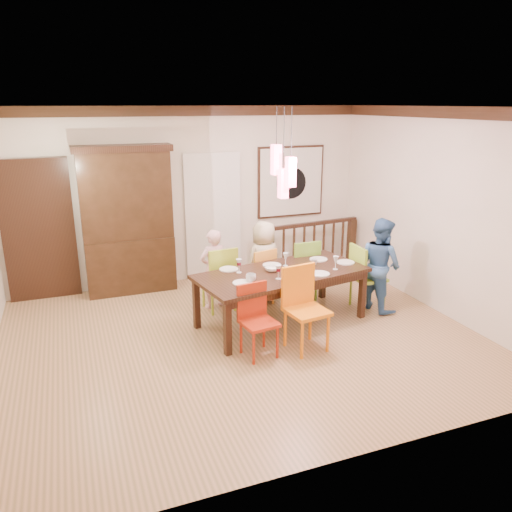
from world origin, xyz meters
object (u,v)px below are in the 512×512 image
object	(u,v)px
person_far_left	(213,269)
chair_far_left	(219,273)
dining_table	(282,277)
chair_end_right	(369,272)
person_far_mid	(264,262)
person_end_right	(380,264)
china_hutch	(128,220)
balustrade	(309,248)

from	to	relation	value
person_far_left	chair_far_left	bearing A→B (deg)	97.75
dining_table	person_far_left	world-z (taller)	person_far_left
dining_table	chair_end_right	size ratio (longest dim) A/B	2.54
chair_far_left	person_far_mid	bearing A→B (deg)	176.93
dining_table	person_end_right	world-z (taller)	person_end_right
dining_table	person_far_mid	bearing A→B (deg)	75.29
china_hutch	chair_far_left	bearing A→B (deg)	-48.59
balustrade	china_hutch	bearing A→B (deg)	167.79
chair_end_right	china_hutch	bearing A→B (deg)	59.04
dining_table	balustrade	xyz separation A→B (m)	(1.26, 1.67, -0.18)
person_far_left	person_end_right	bearing A→B (deg)	143.61
china_hutch	balustrade	distance (m)	3.13
dining_table	person_far_left	size ratio (longest dim) A/B	2.07
chair_end_right	china_hutch	size ratio (longest dim) A/B	0.42
dining_table	china_hutch	world-z (taller)	china_hutch
chair_far_left	person_far_left	distance (m)	0.13
china_hutch	person_end_right	bearing A→B (deg)	-32.04
chair_far_left	person_far_left	bearing A→B (deg)	-74.47
chair_end_right	person_far_mid	size ratio (longest dim) A/B	0.76
person_far_mid	chair_far_left	bearing A→B (deg)	-10.87
person_end_right	china_hutch	bearing A→B (deg)	49.31
balustrade	chair_far_left	bearing A→B (deg)	-160.58
chair_far_left	person_far_left	xyz separation A→B (m)	(-0.04, 0.11, 0.04)
person_far_mid	balustrade	bearing A→B (deg)	-157.97
chair_far_left	person_far_left	size ratio (longest dim) A/B	0.82
dining_table	balustrade	world-z (taller)	balustrade
person_far_mid	person_end_right	world-z (taller)	person_end_right
chair_end_right	person_end_right	distance (m)	0.21
dining_table	person_end_right	bearing A→B (deg)	-12.23
balustrade	person_end_right	xyz separation A→B (m)	(0.29, -1.73, 0.19)
chair_far_left	china_hutch	xyz separation A→B (m)	(-1.10, 1.25, 0.62)
dining_table	chair_far_left	distance (m)	1.03
dining_table	china_hutch	distance (m)	2.73
chair_far_left	person_end_right	distance (m)	2.37
person_end_right	balustrade	bearing A→B (deg)	0.71
person_far_mid	person_end_right	bearing A→B (deg)	135.91
dining_table	chair_far_left	xyz separation A→B (m)	(-0.67, 0.77, -0.12)
person_end_right	chair_far_left	bearing A→B (deg)	60.90
chair_end_right	person_end_right	bearing A→B (deg)	-122.37
person_far_left	dining_table	bearing A→B (deg)	115.09
dining_table	person_end_right	xyz separation A→B (m)	(1.55, -0.06, 0.02)
person_far_left	balustrade	bearing A→B (deg)	-171.98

